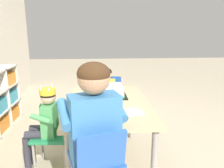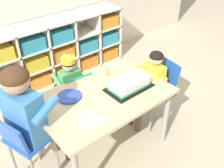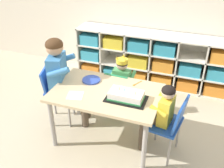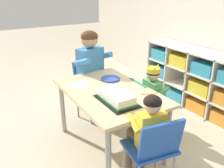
{
  "view_description": "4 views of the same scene",
  "coord_description": "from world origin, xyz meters",
  "px_view_note": "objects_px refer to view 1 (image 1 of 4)",
  "views": [
    {
      "loc": [
        -1.85,
        0.1,
        1.26
      ],
      "look_at": [
        0.09,
        -0.04,
        0.78
      ],
      "focal_mm": 34.67,
      "sensor_mm": 36.0,
      "label": 1
    },
    {
      "loc": [
        -1.05,
        -1.36,
        1.92
      ],
      "look_at": [
        0.05,
        -0.05,
        0.75
      ],
      "focal_mm": 41.02,
      "sensor_mm": 36.0,
      "label": 2
    },
    {
      "loc": [
        0.83,
        -2.14,
        2.1
      ],
      "look_at": [
        0.07,
        -0.03,
        0.76
      ],
      "focal_mm": 42.2,
      "sensor_mm": 36.0,
      "label": 3
    },
    {
      "loc": [
        1.79,
        -1.04,
        1.55
      ],
      "look_at": [
        0.08,
        -0.02,
        0.73
      ],
      "focal_mm": 38.45,
      "sensor_mm": 36.0,
      "label": 4
    }
  ],
  "objects_px": {
    "adult_helper_seated": "(92,124)",
    "classroom_chair_guest_side": "(107,100)",
    "classroom_chair_adult_side": "(97,164)",
    "birthday_cake_on_tray": "(113,91)",
    "fork_near_cake_tray": "(81,94)",
    "classroom_chair_blue": "(58,131)",
    "guest_at_table_side": "(106,94)",
    "child_with_crown": "(45,118)",
    "paper_plate_stack": "(90,111)",
    "activity_table": "(108,109)"
  },
  "relations": [
    {
      "from": "paper_plate_stack",
      "to": "classroom_chair_adult_side",
      "type": "bearing_deg",
      "value": -173.49
    },
    {
      "from": "classroom_chair_blue",
      "to": "adult_helper_seated",
      "type": "xyz_separation_m",
      "value": [
        -0.57,
        -0.32,
        0.32
      ]
    },
    {
      "from": "activity_table",
      "to": "fork_near_cake_tray",
      "type": "height_order",
      "value": "fork_near_cake_tray"
    },
    {
      "from": "classroom_chair_blue",
      "to": "child_with_crown",
      "type": "bearing_deg",
      "value": -89.69
    },
    {
      "from": "birthday_cake_on_tray",
      "to": "fork_near_cake_tray",
      "type": "xyz_separation_m",
      "value": [
        0.02,
        0.33,
        -0.04
      ]
    },
    {
      "from": "classroom_chair_adult_side",
      "to": "adult_helper_seated",
      "type": "distance_m",
      "value": 0.25
    },
    {
      "from": "fork_near_cake_tray",
      "to": "child_with_crown",
      "type": "bearing_deg",
      "value": 65.92
    },
    {
      "from": "classroom_chair_guest_side",
      "to": "guest_at_table_side",
      "type": "distance_m",
      "value": 0.15
    },
    {
      "from": "classroom_chair_adult_side",
      "to": "fork_near_cake_tray",
      "type": "relative_size",
      "value": 5.28
    },
    {
      "from": "classroom_chair_guest_side",
      "to": "paper_plate_stack",
      "type": "distance_m",
      "value": 0.96
    },
    {
      "from": "classroom_chair_adult_side",
      "to": "adult_helper_seated",
      "type": "bearing_deg",
      "value": -90.0
    },
    {
      "from": "classroom_chair_adult_side",
      "to": "fork_near_cake_tray",
      "type": "xyz_separation_m",
      "value": [
        0.94,
        0.16,
        0.18
      ]
    },
    {
      "from": "classroom_chair_adult_side",
      "to": "adult_helper_seated",
      "type": "height_order",
      "value": "adult_helper_seated"
    },
    {
      "from": "fork_near_cake_tray",
      "to": "classroom_chair_blue",
      "type": "bearing_deg",
      "value": 79.36
    },
    {
      "from": "adult_helper_seated",
      "to": "classroom_chair_guest_side",
      "type": "relative_size",
      "value": 1.55
    },
    {
      "from": "classroom_chair_blue",
      "to": "child_with_crown",
      "type": "xyz_separation_m",
      "value": [
        0.01,
        0.11,
        0.13
      ]
    },
    {
      "from": "classroom_chair_adult_side",
      "to": "activity_table",
      "type": "bearing_deg",
      "value": -114.96
    },
    {
      "from": "activity_table",
      "to": "guest_at_table_side",
      "type": "bearing_deg",
      "value": -0.31
    },
    {
      "from": "child_with_crown",
      "to": "classroom_chair_guest_side",
      "type": "bearing_deg",
      "value": 142.57
    },
    {
      "from": "child_with_crown",
      "to": "guest_at_table_side",
      "type": "distance_m",
      "value": 0.82
    },
    {
      "from": "classroom_chair_blue",
      "to": "guest_at_table_side",
      "type": "bearing_deg",
      "value": 145.16
    },
    {
      "from": "paper_plate_stack",
      "to": "classroom_chair_guest_side",
      "type": "bearing_deg",
      "value": -10.79
    },
    {
      "from": "classroom_chair_adult_side",
      "to": "birthday_cake_on_tray",
      "type": "distance_m",
      "value": 0.95
    },
    {
      "from": "classroom_chair_guest_side",
      "to": "guest_at_table_side",
      "type": "relative_size",
      "value": 0.84
    },
    {
      "from": "guest_at_table_side",
      "to": "paper_plate_stack",
      "type": "relative_size",
      "value": 4.18
    },
    {
      "from": "guest_at_table_side",
      "to": "paper_plate_stack",
      "type": "xyz_separation_m",
      "value": [
        -0.82,
        0.16,
        0.11
      ]
    },
    {
      "from": "child_with_crown",
      "to": "guest_at_table_side",
      "type": "bearing_deg",
      "value": 138.65
    },
    {
      "from": "adult_helper_seated",
      "to": "birthday_cake_on_tray",
      "type": "relative_size",
      "value": 2.68
    },
    {
      "from": "classroom_chair_guest_side",
      "to": "activity_table",
      "type": "bearing_deg",
      "value": -82.5
    },
    {
      "from": "child_with_crown",
      "to": "birthday_cake_on_tray",
      "type": "bearing_deg",
      "value": 113.64
    },
    {
      "from": "guest_at_table_side",
      "to": "classroom_chair_adult_side",
      "type": "bearing_deg",
      "value": -85.71
    },
    {
      "from": "activity_table",
      "to": "guest_at_table_side",
      "type": "height_order",
      "value": "guest_at_table_side"
    },
    {
      "from": "child_with_crown",
      "to": "classroom_chair_blue",
      "type": "bearing_deg",
      "value": 90.31
    },
    {
      "from": "classroom_chair_guest_side",
      "to": "child_with_crown",
      "type": "bearing_deg",
      "value": -121.73
    },
    {
      "from": "activity_table",
      "to": "classroom_chair_adult_side",
      "type": "bearing_deg",
      "value": 171.25
    },
    {
      "from": "activity_table",
      "to": "classroom_chair_adult_side",
      "type": "xyz_separation_m",
      "value": [
        -0.68,
        0.1,
        -0.1
      ]
    },
    {
      "from": "child_with_crown",
      "to": "classroom_chair_guest_side",
      "type": "relative_size",
      "value": 1.14
    },
    {
      "from": "activity_table",
      "to": "classroom_chair_blue",
      "type": "height_order",
      "value": "classroom_chair_blue"
    },
    {
      "from": "classroom_chair_blue",
      "to": "guest_at_table_side",
      "type": "relative_size",
      "value": 0.77
    },
    {
      "from": "child_with_crown",
      "to": "paper_plate_stack",
      "type": "distance_m",
      "value": 0.5
    },
    {
      "from": "adult_helper_seated",
      "to": "child_with_crown",
      "type": "bearing_deg",
      "value": -68.94
    },
    {
      "from": "paper_plate_stack",
      "to": "fork_near_cake_tray",
      "type": "distance_m",
      "value": 0.5
    },
    {
      "from": "classroom_chair_adult_side",
      "to": "paper_plate_stack",
      "type": "height_order",
      "value": "classroom_chair_adult_side"
    },
    {
      "from": "child_with_crown",
      "to": "classroom_chair_adult_side",
      "type": "distance_m",
      "value": 0.83
    },
    {
      "from": "adult_helper_seated",
      "to": "guest_at_table_side",
      "type": "relative_size",
      "value": 1.3
    },
    {
      "from": "classroom_chair_blue",
      "to": "paper_plate_stack",
      "type": "xyz_separation_m",
      "value": [
        -0.23,
        -0.3,
        0.28
      ]
    },
    {
      "from": "classroom_chair_guest_side",
      "to": "birthday_cake_on_tray",
      "type": "bearing_deg",
      "value": -75.17
    },
    {
      "from": "classroom_chair_guest_side",
      "to": "birthday_cake_on_tray",
      "type": "height_order",
      "value": "birthday_cake_on_tray"
    },
    {
      "from": "classroom_chair_adult_side",
      "to": "birthday_cake_on_tray",
      "type": "height_order",
      "value": "birthday_cake_on_tray"
    },
    {
      "from": "adult_helper_seated",
      "to": "classroom_chair_guest_side",
      "type": "xyz_separation_m",
      "value": [
        1.26,
        -0.16,
        -0.25
      ]
    }
  ]
}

